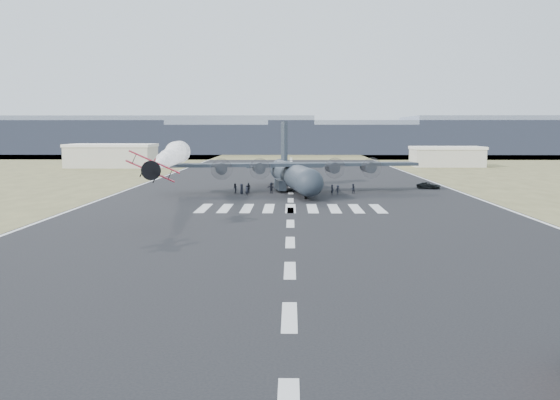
{
  "coord_description": "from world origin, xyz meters",
  "views": [
    {
      "loc": [
        0.09,
        -34.99,
        10.74
      ],
      "look_at": [
        -1.0,
        24.84,
        4.0
      ],
      "focal_mm": 40.0,
      "sensor_mm": 36.0,
      "label": 1
    }
  ],
  "objects_px": {
    "crew_b": "(235,188)",
    "crew_d": "(249,188)",
    "support_vehicle": "(429,185)",
    "hangar_right": "(447,156)",
    "crew_f": "(271,188)",
    "crew_a": "(332,190)",
    "crew_c": "(338,190)",
    "crew_e": "(242,189)",
    "crew_h": "(353,189)",
    "transport_aircraft": "(293,173)",
    "aerobatic_biplane": "(151,168)",
    "hangar_left": "(112,155)",
    "crew_g": "(247,190)"
  },
  "relations": [
    {
      "from": "crew_c",
      "to": "aerobatic_biplane",
      "type": "bearing_deg",
      "value": -149.81
    },
    {
      "from": "aerobatic_biplane",
      "to": "crew_e",
      "type": "bearing_deg",
      "value": 72.96
    },
    {
      "from": "crew_a",
      "to": "crew_e",
      "type": "relative_size",
      "value": 1.01
    },
    {
      "from": "crew_b",
      "to": "hangar_left",
      "type": "bearing_deg",
      "value": -172.69
    },
    {
      "from": "transport_aircraft",
      "to": "crew_a",
      "type": "bearing_deg",
      "value": -55.74
    },
    {
      "from": "support_vehicle",
      "to": "crew_h",
      "type": "xyz_separation_m",
      "value": [
        -14.83,
        -9.08,
        0.22
      ]
    },
    {
      "from": "aerobatic_biplane",
      "to": "crew_g",
      "type": "height_order",
      "value": "aerobatic_biplane"
    },
    {
      "from": "crew_d",
      "to": "crew_h",
      "type": "relative_size",
      "value": 1.07
    },
    {
      "from": "transport_aircraft",
      "to": "crew_d",
      "type": "relative_size",
      "value": 24.45
    },
    {
      "from": "aerobatic_biplane",
      "to": "transport_aircraft",
      "type": "xyz_separation_m",
      "value": [
        15.87,
        41.11,
        -3.41
      ]
    },
    {
      "from": "support_vehicle",
      "to": "crew_f",
      "type": "xyz_separation_m",
      "value": [
        -28.72,
        -9.0,
        0.34
      ]
    },
    {
      "from": "hangar_left",
      "to": "crew_b",
      "type": "distance_m",
      "value": 85.64
    },
    {
      "from": "crew_d",
      "to": "crew_e",
      "type": "height_order",
      "value": "crew_d"
    },
    {
      "from": "hangar_left",
      "to": "crew_d",
      "type": "distance_m",
      "value": 86.62
    },
    {
      "from": "transport_aircraft",
      "to": "crew_g",
      "type": "xyz_separation_m",
      "value": [
        -7.7,
        -7.95,
        -2.32
      ]
    },
    {
      "from": "aerobatic_biplane",
      "to": "crew_d",
      "type": "relative_size",
      "value": 3.14
    },
    {
      "from": "crew_c",
      "to": "transport_aircraft",
      "type": "bearing_deg",
      "value": 114.94
    },
    {
      "from": "crew_d",
      "to": "support_vehicle",
      "type": "bearing_deg",
      "value": 137.68
    },
    {
      "from": "hangar_right",
      "to": "crew_b",
      "type": "bearing_deg",
      "value": -124.99
    },
    {
      "from": "crew_e",
      "to": "crew_g",
      "type": "height_order",
      "value": "crew_g"
    },
    {
      "from": "crew_d",
      "to": "crew_e",
      "type": "bearing_deg",
      "value": -4.43
    },
    {
      "from": "aerobatic_biplane",
      "to": "crew_f",
      "type": "height_order",
      "value": "aerobatic_biplane"
    },
    {
      "from": "hangar_left",
      "to": "crew_g",
      "type": "xyz_separation_m",
      "value": [
        44.78,
        -78.32,
        -2.54
      ]
    },
    {
      "from": "support_vehicle",
      "to": "crew_a",
      "type": "xyz_separation_m",
      "value": [
        -18.51,
        -11.8,
        0.28
      ]
    },
    {
      "from": "crew_g",
      "to": "crew_h",
      "type": "distance_m",
      "value": 18.17
    },
    {
      "from": "hangar_right",
      "to": "crew_e",
      "type": "height_order",
      "value": "hangar_right"
    },
    {
      "from": "hangar_right",
      "to": "crew_f",
      "type": "relative_size",
      "value": 10.98
    },
    {
      "from": "crew_a",
      "to": "crew_c",
      "type": "distance_m",
      "value": 1.39
    },
    {
      "from": "hangar_left",
      "to": "crew_d",
      "type": "xyz_separation_m",
      "value": [
        44.8,
        -74.1,
        -2.53
      ]
    },
    {
      "from": "crew_f",
      "to": "crew_g",
      "type": "distance_m",
      "value": 5.47
    },
    {
      "from": "crew_f",
      "to": "crew_c",
      "type": "bearing_deg",
      "value": 39.96
    },
    {
      "from": "hangar_right",
      "to": "crew_g",
      "type": "height_order",
      "value": "hangar_right"
    },
    {
      "from": "aerobatic_biplane",
      "to": "crew_d",
      "type": "bearing_deg",
      "value": 71.76
    },
    {
      "from": "aerobatic_biplane",
      "to": "crew_a",
      "type": "relative_size",
      "value": 3.14
    },
    {
      "from": "hangar_right",
      "to": "crew_a",
      "type": "bearing_deg",
      "value": -115.44
    },
    {
      "from": "crew_c",
      "to": "crew_d",
      "type": "bearing_deg",
      "value": 145.39
    },
    {
      "from": "crew_e",
      "to": "crew_h",
      "type": "distance_m",
      "value": 18.88
    },
    {
      "from": "crew_f",
      "to": "crew_h",
      "type": "relative_size",
      "value": 1.14
    },
    {
      "from": "hangar_left",
      "to": "crew_c",
      "type": "height_order",
      "value": "hangar_left"
    },
    {
      "from": "hangar_left",
      "to": "crew_e",
      "type": "bearing_deg",
      "value": -59.95
    },
    {
      "from": "crew_d",
      "to": "crew_f",
      "type": "relative_size",
      "value": 0.94
    },
    {
      "from": "hangar_right",
      "to": "transport_aircraft",
      "type": "distance_m",
      "value": 88.04
    },
    {
      "from": "crew_d",
      "to": "crew_e",
      "type": "xyz_separation_m",
      "value": [
        -1.09,
        -1.44,
        -0.01
      ]
    },
    {
      "from": "crew_h",
      "to": "crew_f",
      "type": "bearing_deg",
      "value": -19.55
    },
    {
      "from": "aerobatic_biplane",
      "to": "crew_a",
      "type": "xyz_separation_m",
      "value": [
        22.27,
        34.22,
        -5.72
      ]
    },
    {
      "from": "crew_a",
      "to": "crew_f",
      "type": "xyz_separation_m",
      "value": [
        -10.22,
        2.8,
        0.06
      ]
    },
    {
      "from": "crew_d",
      "to": "crew_h",
      "type": "xyz_separation_m",
      "value": [
        17.76,
        -0.44,
        -0.06
      ]
    },
    {
      "from": "crew_a",
      "to": "support_vehicle",
      "type": "bearing_deg",
      "value": -93.57
    },
    {
      "from": "crew_b",
      "to": "transport_aircraft",
      "type": "bearing_deg",
      "value": 89.13
    },
    {
      "from": "crew_b",
      "to": "crew_d",
      "type": "xyz_separation_m",
      "value": [
        2.32,
        0.22,
        0.04
      ]
    }
  ]
}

